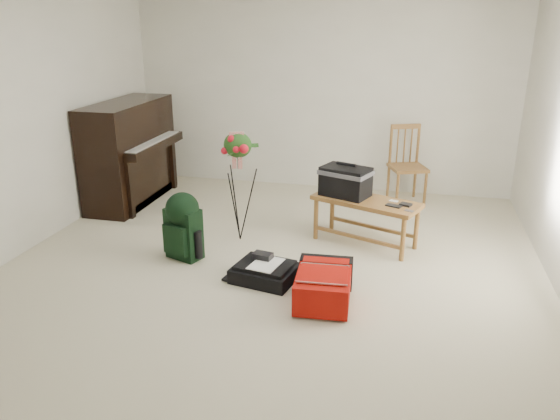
% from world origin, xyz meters
% --- Properties ---
extents(floor, '(5.00, 5.50, 0.01)m').
position_xyz_m(floor, '(0.00, 0.00, 0.00)').
color(floor, beige).
rests_on(floor, ground).
extents(wall_back, '(5.00, 0.04, 2.50)m').
position_xyz_m(wall_back, '(0.00, 2.75, 1.25)').
color(wall_back, silver).
rests_on(wall_back, floor).
extents(wall_left, '(0.04, 5.50, 2.50)m').
position_xyz_m(wall_left, '(-2.50, 0.00, 1.25)').
color(wall_left, silver).
rests_on(wall_left, floor).
extents(piano, '(0.71, 1.50, 1.25)m').
position_xyz_m(piano, '(-2.19, 1.60, 0.60)').
color(piano, black).
rests_on(piano, floor).
extents(bench, '(1.16, 0.79, 0.83)m').
position_xyz_m(bench, '(0.64, 0.86, 0.59)').
color(bench, '#976431').
rests_on(bench, floor).
extents(dining_chair, '(0.54, 0.54, 0.96)m').
position_xyz_m(dining_chair, '(1.19, 2.37, 0.47)').
color(dining_chair, '#976431').
rests_on(dining_chair, floor).
extents(red_suitcase, '(0.48, 0.68, 0.28)m').
position_xyz_m(red_suitcase, '(0.58, -0.37, 0.15)').
color(red_suitcase, '#B50B07').
rests_on(red_suitcase, floor).
extents(black_duffel, '(0.61, 0.53, 0.23)m').
position_xyz_m(black_duffel, '(0.01, -0.16, 0.08)').
color(black_duffel, black).
rests_on(black_duffel, floor).
extents(green_backpack, '(0.38, 0.36, 0.66)m').
position_xyz_m(green_backpack, '(-0.88, 0.12, 0.37)').
color(green_backpack, black).
rests_on(green_backpack, floor).
extents(flower_stand, '(0.45, 0.45, 1.18)m').
position_xyz_m(flower_stand, '(-0.49, 0.69, 0.58)').
color(flower_stand, black).
rests_on(flower_stand, floor).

